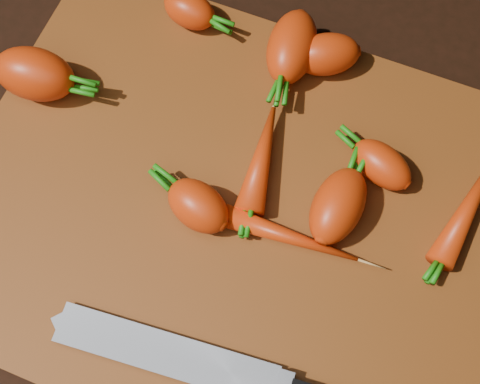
% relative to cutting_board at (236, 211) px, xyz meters
% --- Properties ---
extents(ground, '(2.00, 2.00, 0.01)m').
position_rel_cutting_board_xyz_m(ground, '(0.00, 0.00, -0.01)').
color(ground, black).
extents(cutting_board, '(0.50, 0.40, 0.01)m').
position_rel_cutting_board_xyz_m(cutting_board, '(0.00, 0.00, 0.00)').
color(cutting_board, brown).
rests_on(cutting_board, ground).
extents(carrot_0, '(0.08, 0.06, 0.05)m').
position_rel_cutting_board_xyz_m(carrot_0, '(-0.22, 0.05, 0.03)').
color(carrot_0, red).
rests_on(carrot_0, cutting_board).
extents(carrot_1, '(0.07, 0.06, 0.04)m').
position_rel_cutting_board_xyz_m(carrot_1, '(-0.03, -0.02, 0.03)').
color(carrot_1, red).
rests_on(carrot_1, cutting_board).
extents(carrot_2, '(0.06, 0.08, 0.05)m').
position_rel_cutting_board_xyz_m(carrot_2, '(-0.01, 0.16, 0.03)').
color(carrot_2, red).
rests_on(carrot_2, cutting_board).
extents(carrot_3, '(0.05, 0.08, 0.04)m').
position_rel_cutting_board_xyz_m(carrot_3, '(0.08, 0.03, 0.03)').
color(carrot_3, red).
rests_on(carrot_3, cutting_board).
extents(carrot_4, '(0.08, 0.07, 0.04)m').
position_rel_cutting_board_xyz_m(carrot_4, '(0.02, 0.17, 0.03)').
color(carrot_4, red).
rests_on(carrot_4, cutting_board).
extents(carrot_5, '(0.06, 0.04, 0.04)m').
position_rel_cutting_board_xyz_m(carrot_5, '(-0.12, 0.17, 0.02)').
color(carrot_5, red).
rests_on(carrot_5, cutting_board).
extents(carrot_6, '(0.07, 0.05, 0.04)m').
position_rel_cutting_board_xyz_m(carrot_6, '(0.11, 0.08, 0.02)').
color(carrot_6, red).
rests_on(carrot_6, cutting_board).
extents(carrot_7, '(0.05, 0.12, 0.03)m').
position_rel_cutting_board_xyz_m(carrot_7, '(0.19, 0.07, 0.02)').
color(carrot_7, red).
rests_on(carrot_7, cutting_board).
extents(carrot_8, '(0.12, 0.03, 0.02)m').
position_rel_cutting_board_xyz_m(carrot_8, '(0.05, -0.01, 0.02)').
color(carrot_8, red).
rests_on(carrot_8, cutting_board).
extents(carrot_9, '(0.04, 0.11, 0.03)m').
position_rel_cutting_board_xyz_m(carrot_9, '(0.01, 0.05, 0.02)').
color(carrot_9, red).
rests_on(carrot_9, cutting_board).
extents(knife, '(0.30, 0.05, 0.02)m').
position_rel_cutting_board_xyz_m(knife, '(0.01, -0.14, 0.01)').
color(knife, gray).
rests_on(knife, cutting_board).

